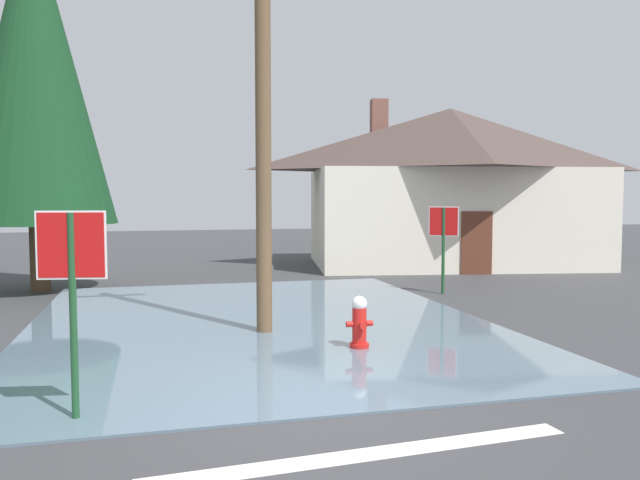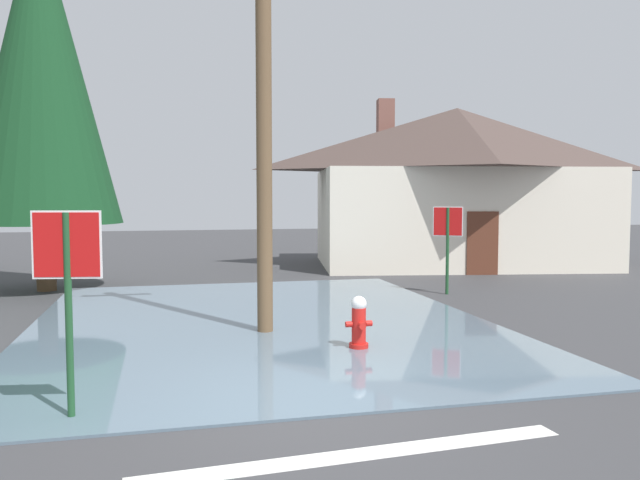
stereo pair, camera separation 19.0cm
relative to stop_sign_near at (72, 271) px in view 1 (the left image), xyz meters
name	(u,v)px [view 1 (the left image)]	position (x,y,z in m)	size (l,w,h in m)	color
ground_plane	(316,407)	(2.72, -0.08, -1.71)	(80.00, 80.00, 0.10)	#38383A
flood_puddle	(260,322)	(2.83, 4.90, -1.64)	(8.63, 11.08, 0.03)	slate
lane_stop_bar	(368,454)	(2.82, -1.68, -1.65)	(4.32, 0.30, 0.01)	silver
stop_sign_near	(72,271)	(0.00, 0.00, 0.00)	(0.74, 0.14, 2.32)	#1E4C28
fire_hydrant	(359,323)	(4.04, 2.32, -1.23)	(0.44, 0.38, 0.87)	red
utility_pole	(263,74)	(2.76, 3.92, 2.97)	(1.60, 0.28, 8.89)	brown
stop_sign_far	(444,232)	(7.92, 7.36, -0.08)	(0.64, 0.41, 2.21)	#1E4C28
house	(450,184)	(11.20, 13.76, 1.26)	(11.35, 8.19, 6.06)	silver
pine_tree_short_left	(34,66)	(-2.04, 10.39, 4.12)	(3.93, 3.93, 9.82)	#4C3823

